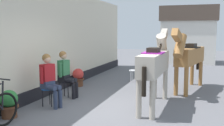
# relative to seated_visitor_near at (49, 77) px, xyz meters

# --- Properties ---
(ground_plane) EXTENTS (40.00, 40.00, 0.00)m
(ground_plane) POSITION_rel_seated_visitor_near_xyz_m (1.70, 3.13, -0.78)
(ground_plane) COLOR slate
(pub_facade_wall) EXTENTS (0.34, 14.00, 3.40)m
(pub_facade_wall) POSITION_rel_seated_visitor_near_xyz_m (-0.85, 1.63, 0.76)
(pub_facade_wall) COLOR beige
(pub_facade_wall) RESTS_ON ground_plane
(distant_cottage) EXTENTS (3.40, 2.60, 3.50)m
(distant_cottage) POSITION_rel_seated_visitor_near_xyz_m (3.10, 11.61, 1.02)
(distant_cottage) COLOR silver
(distant_cottage) RESTS_ON ground_plane
(seated_visitor_near) EXTENTS (0.61, 0.49, 1.39)m
(seated_visitor_near) POSITION_rel_seated_visitor_near_xyz_m (0.00, 0.00, 0.00)
(seated_visitor_near) COLOR #194C99
(seated_visitor_near) RESTS_ON ground_plane
(seated_visitor_far) EXTENTS (0.61, 0.49, 1.39)m
(seated_visitor_far) POSITION_rel_seated_visitor_near_xyz_m (-0.05, 1.01, 0.00)
(seated_visitor_far) COLOR black
(seated_visitor_far) RESTS_ON ground_plane
(saddled_horse_near) EXTENTS (0.52, 3.00, 2.06)m
(saddled_horse_near) POSITION_rel_seated_visitor_near_xyz_m (2.62, 0.86, 0.38)
(saddled_horse_near) COLOR #B2A899
(saddled_horse_near) RESTS_ON ground_plane
(saddled_horse_far) EXTENTS (0.95, 2.95, 2.06)m
(saddled_horse_far) POSITION_rel_seated_visitor_near_xyz_m (3.41, 3.07, 0.38)
(saddled_horse_far) COLOR #9E6B38
(saddled_horse_far) RESTS_ON ground_plane
(flower_planter_nearest) EXTENTS (0.43, 0.43, 0.64)m
(flower_planter_nearest) POSITION_rel_seated_visitor_near_xyz_m (-0.40, -1.08, -0.44)
(flower_planter_nearest) COLOR brown
(flower_planter_nearest) RESTS_ON ground_plane
(flower_planter_farthest) EXTENTS (0.43, 0.43, 0.64)m
(flower_planter_farthest) POSITION_rel_seated_visitor_near_xyz_m (-0.40, 2.63, -0.44)
(flower_planter_farthest) COLOR brown
(flower_planter_farthest) RESTS_ON ground_plane
(spare_stool_white) EXTENTS (0.32, 0.32, 0.46)m
(spare_stool_white) POSITION_rel_seated_visitor_near_xyz_m (1.29, 4.09, -0.38)
(spare_stool_white) COLOR white
(spare_stool_white) RESTS_ON ground_plane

